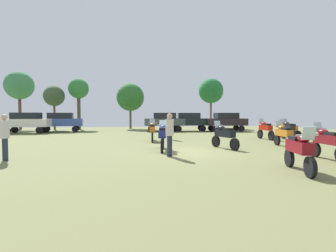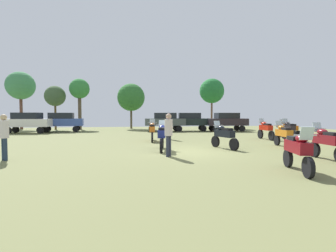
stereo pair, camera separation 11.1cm
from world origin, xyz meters
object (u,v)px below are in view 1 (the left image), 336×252
motorcycle_2 (288,129)px  motorcycle_6 (152,130)px  car_3 (165,121)px  tree_3 (130,97)px  person_1 (169,125)px  car_5 (189,120)px  motorcycle_3 (163,136)px  tree_1 (79,90)px  motorcycle_12 (284,134)px  car_4 (27,121)px  motorcycle_5 (288,129)px  motorcycle_9 (299,149)px  motorcycle_7 (327,142)px  motorcycle_11 (224,135)px  tree_4 (19,86)px  car_1 (226,121)px  tree_5 (54,96)px  motorcycle_4 (265,129)px  person_3 (5,134)px  person_2 (170,131)px  car_2 (61,121)px  tree_2 (211,91)px

motorcycle_2 → motorcycle_6: motorcycle_2 is taller
car_3 → tree_3: size_ratio=0.77×
person_1 → car_5: bearing=27.8°
motorcycle_3 → car_3: (2.34, 14.45, 0.43)m
tree_1 → motorcycle_12: bearing=-53.6°
car_4 → motorcycle_12: bearing=-122.9°
motorcycle_5 → person_1: 9.37m
motorcycle_9 → car_4: size_ratio=0.47×
car_4 → car_3: bearing=-83.1°
motorcycle_7 → motorcycle_11: (-2.70, 3.79, -0.00)m
car_3 → car_4: (-13.62, -0.67, 0.00)m
car_3 → tree_4: bearing=73.7°
car_1 → tree_3: tree_3 is taller
motorcycle_2 → tree_5: 25.50m
person_1 → motorcycle_3: bearing=-142.3°
motorcycle_9 → tree_1: 27.42m
motorcycle_2 → tree_3: 19.94m
motorcycle_7 → tree_4: size_ratio=0.30×
motorcycle_4 → motorcycle_5: size_ratio=1.02×
motorcycle_6 → motorcycle_11: motorcycle_6 is taller
motorcycle_3 → car_1: (8.96, 13.42, 0.43)m
person_3 → car_4: bearing=-26.7°
motorcycle_2 → car_1: 9.59m
person_3 → tree_3: (5.21, 22.03, 2.98)m
motorcycle_7 → motorcycle_9: 3.05m
motorcycle_5 → tree_5: 25.46m
car_3 → tree_5: (-12.57, 5.01, 2.84)m
motorcycle_9 → motorcycle_11: bearing=-73.0°
car_5 → motorcycle_4: bearing=-156.5°
motorcycle_9 → car_3: (-1.12, 19.86, 0.46)m
motorcycle_2 → car_5: car_5 is taller
motorcycle_11 → tree_3: (-4.50, 20.16, 3.32)m
person_2 → tree_4: size_ratio=0.26×
car_5 → motorcycle_2: bearing=-149.8°
motorcycle_11 → tree_1: 22.48m
motorcycle_7 → tree_1: bearing=124.1°
car_2 → tree_4: 9.56m
motorcycle_7 → motorcycle_12: size_ratio=0.96×
person_3 → tree_2: (16.20, 22.49, 4.00)m
car_2 → car_3: (10.84, -0.77, 0.00)m
person_2 → tree_1: bearing=56.5°
motorcycle_3 → motorcycle_6: bearing=100.6°
motorcycle_11 → tree_5: 23.85m
motorcycle_3 → motorcycle_4: size_ratio=0.99×
motorcycle_9 → person_1: (-2.22, 10.87, 0.36)m
motorcycle_7 → car_2: car_2 is taller
motorcycle_5 → person_2: person_2 is taller
motorcycle_11 → tree_5: bearing=108.3°
car_5 → car_4: bearing=99.4°
motorcycle_9 → tree_5: tree_5 is taller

